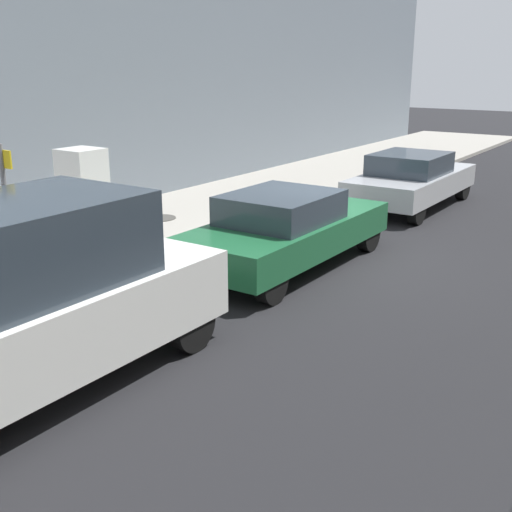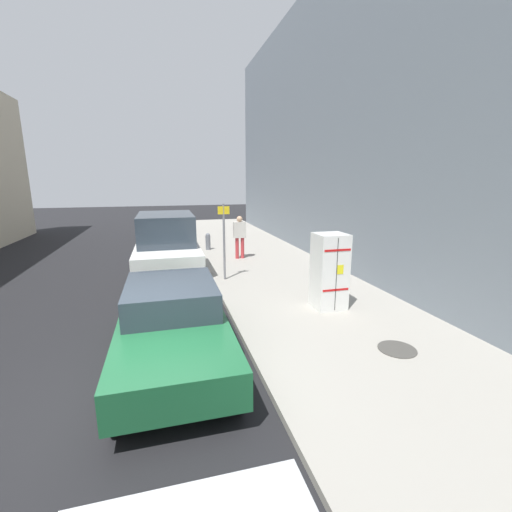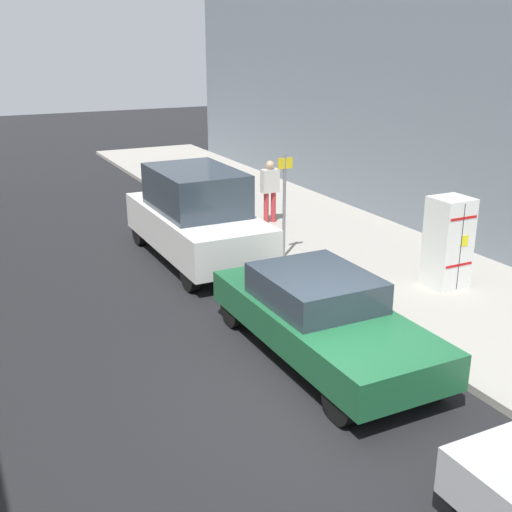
% 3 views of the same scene
% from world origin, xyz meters
% --- Properties ---
extents(ground_plane, '(80.00, 80.00, 0.00)m').
position_xyz_m(ground_plane, '(0.00, 0.00, 0.00)').
color(ground_plane, black).
extents(sidewalk_slab, '(4.56, 44.00, 0.13)m').
position_xyz_m(sidewalk_slab, '(-4.14, 0.00, 0.06)').
color(sidewalk_slab, '#9E998E').
rests_on(sidewalk_slab, ground).
extents(discarded_refrigerator, '(0.74, 0.72, 1.85)m').
position_xyz_m(discarded_refrigerator, '(-4.30, -2.18, 1.05)').
color(discarded_refrigerator, white).
rests_on(discarded_refrigerator, sidewalk_slab).
extents(manhole_cover, '(0.70, 0.70, 0.02)m').
position_xyz_m(manhole_cover, '(-4.54, 0.18, 0.14)').
color(manhole_cover, '#47443F').
rests_on(manhole_cover, sidewalk_slab).
extents(street_sign_post, '(0.36, 0.07, 2.39)m').
position_xyz_m(street_sign_post, '(-2.24, -5.25, 1.47)').
color(street_sign_post, slate).
rests_on(street_sign_post, sidewalk_slab).
extents(fire_hydrant, '(0.22, 0.22, 0.76)m').
position_xyz_m(fire_hydrant, '(-2.33, -10.12, 0.51)').
color(fire_hydrant, slate).
rests_on(fire_hydrant, sidewalk_slab).
extents(pedestrian_walking_far, '(0.49, 0.23, 1.71)m').
position_xyz_m(pedestrian_walking_far, '(-3.35, -8.03, 1.12)').
color(pedestrian_walking_far, '#B73338').
rests_on(pedestrian_walking_far, sidewalk_slab).
extents(parked_van_white, '(1.95, 4.73, 2.16)m').
position_xyz_m(parked_van_white, '(-0.51, -6.30, 1.07)').
color(parked_van_white, silver).
rests_on(parked_van_white, ground).
extents(parked_sedan_green, '(1.83, 4.61, 1.38)m').
position_xyz_m(parked_sedan_green, '(-0.51, -0.92, 0.71)').
color(parked_sedan_green, '#1E6038').
rests_on(parked_sedan_green, ground).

